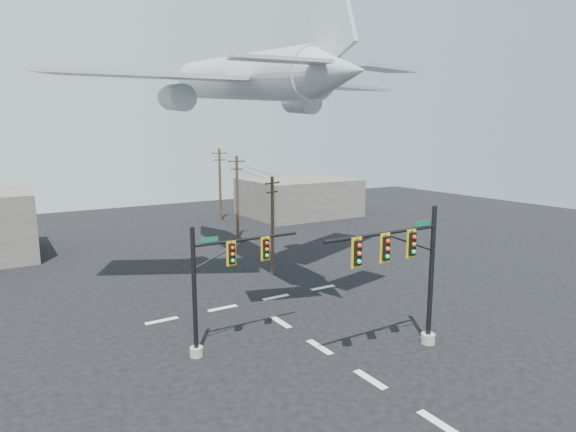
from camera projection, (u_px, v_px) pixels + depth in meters
ground at (370, 379)px, 22.09m from camera, size 120.00×120.00×0.00m
lane_markings at (306, 338)px, 26.55m from camera, size 14.00×21.20×0.01m
signal_mast_near at (408, 272)px, 24.22m from camera, size 7.37×0.82×7.49m
signal_mast_far at (219, 284)px, 24.43m from camera, size 6.29×0.74×6.69m
utility_pole_a at (272, 224)px, 37.94m from camera, size 1.53×0.56×7.87m
utility_pole_b at (237, 196)px, 50.81m from camera, size 1.80×0.30×8.89m
utility_pole_c at (220, 183)px, 61.79m from camera, size 1.89×0.55×9.31m
power_lines at (239, 164)px, 49.25m from camera, size 8.00×24.65×0.69m
airliner at (241, 79)px, 35.50m from camera, size 28.12×29.50×7.77m
building_right at (298, 197)px, 66.60m from camera, size 14.00×12.00×5.00m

